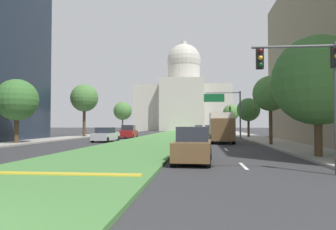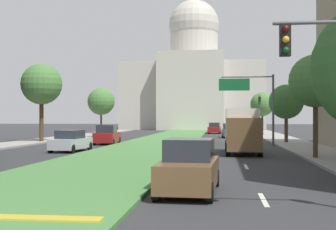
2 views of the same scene
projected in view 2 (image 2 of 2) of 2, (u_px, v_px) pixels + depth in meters
ground_plane at (169, 139)px, 54.72m from camera, size 260.00×260.00×0.00m
grass_median at (164, 141)px, 49.65m from camera, size 7.37×91.81×0.14m
lane_dashes_right at (234, 144)px, 43.75m from camera, size 0.16×64.07×0.01m
sidewalk_left at (29, 142)px, 46.09m from camera, size 4.00×91.81×0.15m
sidewalk_right at (295, 144)px, 43.08m from camera, size 4.00×91.81×0.15m
capitol_building at (194, 85)px, 104.60m from camera, size 31.00×25.15×30.77m
traffic_light_far_right at (260, 111)px, 53.24m from camera, size 0.28×0.35×5.20m
overhead_guide_sign at (253, 95)px, 41.49m from camera, size 5.01×0.20×6.50m
street_tree_right_mid at (315, 81)px, 27.70m from camera, size 3.23×3.23×6.42m
street_tree_left_far at (42, 85)px, 46.75m from camera, size 4.20×4.20×8.11m
street_tree_right_far at (286, 102)px, 44.88m from camera, size 3.41×3.41×5.85m
street_tree_left_distant at (101, 102)px, 70.87m from camera, size 4.22×4.22×7.21m
street_tree_right_distant at (262, 104)px, 65.31m from camera, size 3.44×3.44×6.23m
sedan_lead_stopped at (189, 168)px, 15.46m from camera, size 2.03×4.29×1.84m
sedan_midblock at (71, 141)px, 34.48m from camera, size 2.16×4.58×1.62m
sedan_distant at (107, 135)px, 43.67m from camera, size 2.12×4.19×1.87m
sedan_far_horizon at (230, 131)px, 58.39m from camera, size 2.09×4.45×1.83m
sedan_very_far at (214, 128)px, 73.73m from camera, size 2.17×4.57×1.76m
box_truck_delivery at (242, 130)px, 32.43m from camera, size 2.40×6.40×3.20m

